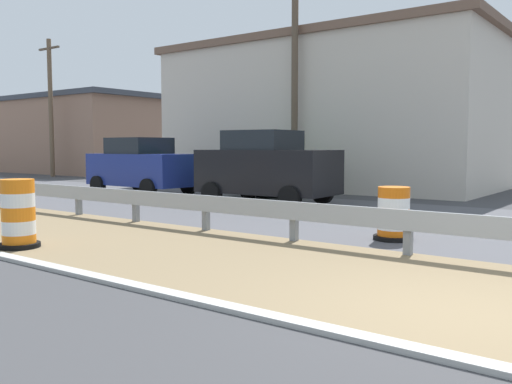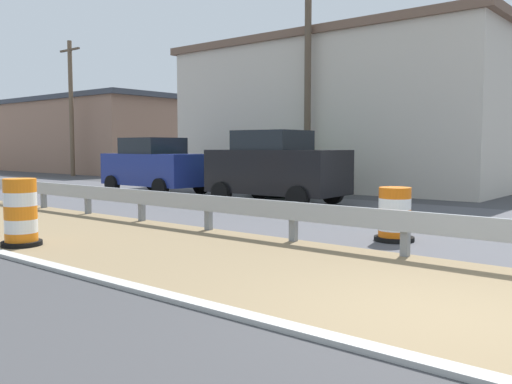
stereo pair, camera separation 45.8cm
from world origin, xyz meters
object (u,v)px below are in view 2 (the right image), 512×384
(car_mid_far_lane, at_px, (276,167))
(car_distant_a, at_px, (155,166))
(traffic_barrel_close, at_px, (21,215))
(utility_pole_mid, at_px, (71,106))
(traffic_barrel_nearest, at_px, (394,217))
(utility_pole_near, at_px, (308,77))

(car_mid_far_lane, relative_size, car_distant_a, 1.01)
(traffic_barrel_close, xyz_separation_m, car_distant_a, (8.18, 6.21, 0.47))
(traffic_barrel_close, xyz_separation_m, utility_pole_mid, (12.81, 18.80, 3.39))
(traffic_barrel_nearest, distance_m, traffic_barrel_close, 6.44)
(car_distant_a, distance_m, utility_pole_mid, 13.74)
(car_mid_far_lane, height_order, car_distant_a, car_mid_far_lane)
(traffic_barrel_nearest, relative_size, car_distant_a, 0.24)
(car_distant_a, height_order, utility_pole_near, utility_pole_near)
(traffic_barrel_nearest, distance_m, utility_pole_near, 10.87)
(car_mid_far_lane, distance_m, utility_pole_mid, 18.82)
(utility_pole_near, bearing_deg, traffic_barrel_close, -169.16)
(utility_pole_near, bearing_deg, car_mid_far_lane, -158.55)
(traffic_barrel_close, distance_m, car_distant_a, 10.28)
(car_distant_a, distance_m, utility_pole_near, 6.27)
(traffic_barrel_nearest, bearing_deg, car_distant_a, 71.02)
(utility_pole_near, relative_size, utility_pole_mid, 1.06)
(utility_pole_near, xyz_separation_m, utility_pole_mid, (0.89, 16.52, -0.23))
(car_mid_far_lane, bearing_deg, utility_pole_mid, 163.33)
(traffic_barrel_close, relative_size, car_mid_far_lane, 0.28)
(traffic_barrel_nearest, bearing_deg, utility_pole_mid, 70.37)
(traffic_barrel_close, relative_size, utility_pole_mid, 0.15)
(utility_pole_mid, bearing_deg, utility_pole_near, -93.08)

